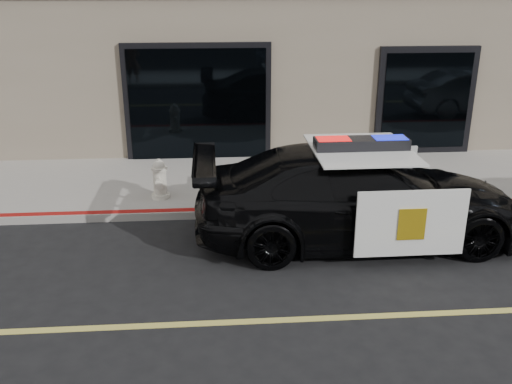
{
  "coord_description": "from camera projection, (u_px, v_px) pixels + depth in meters",
  "views": [
    {
      "loc": [
        -0.64,
        -6.43,
        4.28
      ],
      "look_at": [
        0.01,
        2.2,
        1.0
      ],
      "focal_mm": 40.0,
      "sensor_mm": 36.0,
      "label": 1
    }
  ],
  "objects": [
    {
      "name": "ground",
      "position": [
        267.0,
        321.0,
        7.56
      ],
      "size": [
        120.0,
        120.0,
        0.0
      ],
      "primitive_type": "plane",
      "color": "black",
      "rests_on": "ground"
    },
    {
      "name": "police_car",
      "position": [
        358.0,
        195.0,
        9.65
      ],
      "size": [
        2.55,
        5.56,
        1.81
      ],
      "color": "black",
      "rests_on": "ground"
    },
    {
      "name": "fire_hydrant",
      "position": [
        160.0,
        180.0,
        11.22
      ],
      "size": [
        0.36,
        0.5,
        0.8
      ],
      "color": "beige",
      "rests_on": "sidewalk_n"
    },
    {
      "name": "sidewalk_n",
      "position": [
        245.0,
        182.0,
        12.43
      ],
      "size": [
        60.0,
        3.5,
        0.15
      ],
      "primitive_type": "cube",
      "color": "gray",
      "rests_on": "ground"
    }
  ]
}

